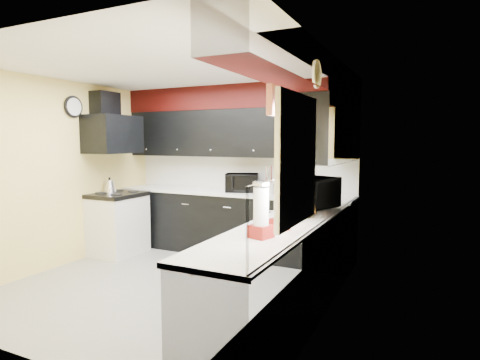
% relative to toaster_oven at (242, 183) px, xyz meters
% --- Properties ---
extents(ground, '(3.60, 3.60, 0.00)m').
position_rel_toaster_oven_xyz_m(ground, '(-0.17, -1.53, -1.07)').
color(ground, gray).
rests_on(ground, ground).
extents(wall_back, '(3.60, 0.06, 2.50)m').
position_rel_toaster_oven_xyz_m(wall_back, '(-0.17, 0.27, 0.18)').
color(wall_back, '#E0C666').
rests_on(wall_back, ground).
extents(wall_right, '(0.06, 3.60, 2.50)m').
position_rel_toaster_oven_xyz_m(wall_right, '(1.63, -1.53, 0.18)').
color(wall_right, '#E0C666').
rests_on(wall_right, ground).
extents(wall_left, '(0.06, 3.60, 2.50)m').
position_rel_toaster_oven_xyz_m(wall_left, '(-1.97, -1.53, 0.18)').
color(wall_left, '#E0C666').
rests_on(wall_left, ground).
extents(ceiling, '(3.60, 3.60, 0.06)m').
position_rel_toaster_oven_xyz_m(ceiling, '(-0.17, -1.53, 1.43)').
color(ceiling, white).
rests_on(ceiling, wall_back).
extents(cab_back, '(3.60, 0.60, 0.90)m').
position_rel_toaster_oven_xyz_m(cab_back, '(-0.17, -0.03, -0.62)').
color(cab_back, black).
rests_on(cab_back, ground).
extents(cab_right, '(0.60, 3.00, 0.90)m').
position_rel_toaster_oven_xyz_m(cab_right, '(1.33, -1.83, -0.62)').
color(cab_right, black).
rests_on(cab_right, ground).
extents(counter_back, '(3.62, 0.64, 0.04)m').
position_rel_toaster_oven_xyz_m(counter_back, '(-0.17, -0.03, -0.15)').
color(counter_back, white).
rests_on(counter_back, cab_back).
extents(counter_right, '(0.64, 3.02, 0.04)m').
position_rel_toaster_oven_xyz_m(counter_right, '(1.33, -1.83, -0.15)').
color(counter_right, white).
rests_on(counter_right, cab_right).
extents(splash_back, '(3.60, 0.02, 0.50)m').
position_rel_toaster_oven_xyz_m(splash_back, '(-0.17, 0.26, 0.12)').
color(splash_back, white).
rests_on(splash_back, counter_back).
extents(splash_right, '(0.02, 3.60, 0.50)m').
position_rel_toaster_oven_xyz_m(splash_right, '(1.62, -1.53, 0.12)').
color(splash_right, white).
rests_on(splash_right, counter_right).
extents(upper_back, '(2.60, 0.35, 0.70)m').
position_rel_toaster_oven_xyz_m(upper_back, '(-0.67, 0.09, 0.73)').
color(upper_back, black).
rests_on(upper_back, wall_back).
extents(upper_right, '(0.35, 1.80, 0.70)m').
position_rel_toaster_oven_xyz_m(upper_right, '(1.45, -0.63, 0.73)').
color(upper_right, black).
rests_on(upper_right, wall_right).
extents(soffit_back, '(3.60, 0.36, 0.35)m').
position_rel_toaster_oven_xyz_m(soffit_back, '(-0.17, 0.09, 1.25)').
color(soffit_back, black).
rests_on(soffit_back, wall_back).
extents(soffit_right, '(0.36, 3.24, 0.35)m').
position_rel_toaster_oven_xyz_m(soffit_right, '(1.45, -1.71, 1.25)').
color(soffit_right, black).
rests_on(soffit_right, wall_right).
extents(stove, '(0.60, 0.75, 0.86)m').
position_rel_toaster_oven_xyz_m(stove, '(-1.67, -0.78, -0.64)').
color(stove, white).
rests_on(stove, ground).
extents(cooktop, '(0.62, 0.77, 0.06)m').
position_rel_toaster_oven_xyz_m(cooktop, '(-1.67, -0.78, -0.18)').
color(cooktop, black).
rests_on(cooktop, stove).
extents(hood, '(0.50, 0.78, 0.55)m').
position_rel_toaster_oven_xyz_m(hood, '(-1.72, -0.78, 0.71)').
color(hood, black).
rests_on(hood, wall_left).
extents(hood_duct, '(0.24, 0.40, 0.40)m').
position_rel_toaster_oven_xyz_m(hood_duct, '(-1.85, -0.78, 1.13)').
color(hood_duct, black).
rests_on(hood_duct, wall_left).
extents(window, '(0.03, 0.86, 0.96)m').
position_rel_toaster_oven_xyz_m(window, '(1.61, -2.43, 0.48)').
color(window, white).
rests_on(window, wall_right).
extents(valance, '(0.04, 0.88, 0.20)m').
position_rel_toaster_oven_xyz_m(valance, '(1.56, -2.43, 0.88)').
color(valance, red).
rests_on(valance, wall_right).
extents(pan_top, '(0.03, 0.22, 0.40)m').
position_rel_toaster_oven_xyz_m(pan_top, '(0.65, 0.02, 0.93)').
color(pan_top, black).
rests_on(pan_top, upper_back).
extents(pan_mid, '(0.03, 0.28, 0.46)m').
position_rel_toaster_oven_xyz_m(pan_mid, '(0.65, -0.11, 0.68)').
color(pan_mid, black).
rests_on(pan_mid, upper_back).
extents(pan_low, '(0.03, 0.24, 0.42)m').
position_rel_toaster_oven_xyz_m(pan_low, '(0.65, 0.15, 0.65)').
color(pan_low, black).
rests_on(pan_low, upper_back).
extents(cut_board, '(0.03, 0.26, 0.35)m').
position_rel_toaster_oven_xyz_m(cut_board, '(0.66, -0.23, 0.73)').
color(cut_board, white).
rests_on(cut_board, upper_back).
extents(baskets, '(0.27, 0.27, 0.50)m').
position_rel_toaster_oven_xyz_m(baskets, '(1.35, -1.48, 0.11)').
color(baskets, brown).
rests_on(baskets, upper_right).
extents(clock, '(0.03, 0.30, 0.30)m').
position_rel_toaster_oven_xyz_m(clock, '(-1.94, -1.28, 1.08)').
color(clock, black).
rests_on(clock, wall_left).
extents(deco_plate, '(0.03, 0.24, 0.24)m').
position_rel_toaster_oven_xyz_m(deco_plate, '(1.60, -1.88, 1.18)').
color(deco_plate, white).
rests_on(deco_plate, wall_right).
extents(toaster_oven, '(0.57, 0.52, 0.27)m').
position_rel_toaster_oven_xyz_m(toaster_oven, '(0.00, 0.00, 0.00)').
color(toaster_oven, black).
rests_on(toaster_oven, counter_back).
extents(microwave, '(0.62, 0.73, 0.34)m').
position_rel_toaster_oven_xyz_m(microwave, '(1.30, -0.98, 0.04)').
color(microwave, black).
rests_on(microwave, counter_right).
extents(utensil_crock, '(0.19, 0.19, 0.16)m').
position_rel_toaster_oven_xyz_m(utensil_crock, '(0.45, -0.06, -0.05)').
color(utensil_crock, white).
rests_on(utensil_crock, counter_back).
extents(knife_block, '(0.16, 0.18, 0.24)m').
position_rel_toaster_oven_xyz_m(knife_block, '(0.93, -0.03, -0.01)').
color(knife_block, black).
rests_on(knife_block, counter_back).
extents(kettle, '(0.20, 0.20, 0.18)m').
position_rel_toaster_oven_xyz_m(kettle, '(-1.85, -0.75, -0.07)').
color(kettle, silver).
rests_on(kettle, cooktop).
extents(dispenser_a, '(0.16, 0.16, 0.36)m').
position_rel_toaster_oven_xyz_m(dispenser_a, '(1.38, -2.17, 0.04)').
color(dispenser_a, '#6F0500').
rests_on(dispenser_a, counter_right).
extents(dispenser_b, '(0.19, 0.19, 0.42)m').
position_rel_toaster_oven_xyz_m(dispenser_b, '(1.34, -2.48, 0.07)').
color(dispenser_b, '#6F0A00').
rests_on(dispenser_b, counter_right).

